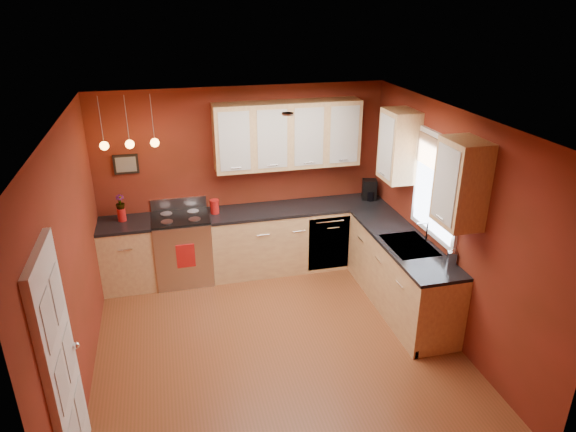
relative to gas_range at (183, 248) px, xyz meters
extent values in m
plane|color=brown|center=(0.92, -1.80, -0.48)|extent=(4.20, 4.20, 0.00)
cube|color=beige|center=(0.92, -1.80, 2.12)|extent=(4.00, 4.20, 0.02)
cube|color=maroon|center=(0.92, 0.30, 0.82)|extent=(4.00, 0.02, 2.60)
cube|color=maroon|center=(0.92, -3.90, 0.82)|extent=(4.00, 0.02, 2.60)
cube|color=maroon|center=(-1.08, -1.80, 0.82)|extent=(0.02, 4.20, 2.60)
cube|color=maroon|center=(2.92, -1.80, 0.82)|extent=(0.02, 4.20, 2.60)
cube|color=#E3C07A|center=(-0.73, 0.00, -0.03)|extent=(0.70, 0.60, 0.90)
cube|color=#E3C07A|center=(1.65, 0.00, -0.03)|extent=(2.54, 0.60, 0.90)
cube|color=#E3C07A|center=(2.62, -1.35, -0.03)|extent=(0.60, 2.10, 0.90)
cube|color=black|center=(-0.73, 0.00, 0.44)|extent=(0.70, 0.62, 0.04)
cube|color=black|center=(1.65, 0.00, 0.44)|extent=(2.54, 0.62, 0.04)
cube|color=black|center=(2.62, -1.35, 0.44)|extent=(0.62, 2.10, 0.04)
cube|color=#BABABF|center=(0.00, 0.00, -0.02)|extent=(0.76, 0.64, 0.92)
cube|color=black|center=(0.00, -0.30, 0.00)|extent=(0.55, 0.02, 0.32)
cylinder|color=#BABABF|center=(0.00, -0.31, 0.24)|extent=(0.60, 0.02, 0.02)
cube|color=black|center=(0.00, 0.00, 0.45)|extent=(0.76, 0.60, 0.03)
cylinder|color=#94949A|center=(-0.18, -0.14, 0.47)|extent=(0.16, 0.16, 0.01)
cylinder|color=#94949A|center=(0.18, -0.14, 0.47)|extent=(0.16, 0.16, 0.01)
cylinder|color=#94949A|center=(-0.18, 0.14, 0.47)|extent=(0.16, 0.16, 0.01)
cylinder|color=#94949A|center=(0.18, 0.14, 0.47)|extent=(0.16, 0.16, 0.01)
cube|color=#BABABF|center=(0.00, 0.30, 0.55)|extent=(0.76, 0.04, 0.16)
cube|color=#BABABF|center=(2.02, -0.29, -0.03)|extent=(0.60, 0.02, 0.80)
cube|color=#94949A|center=(2.62, -1.50, 0.43)|extent=(0.50, 0.70, 0.05)
cube|color=black|center=(2.62, -1.33, 0.42)|extent=(0.42, 0.30, 0.02)
cube|color=black|center=(2.62, -1.67, 0.42)|extent=(0.42, 0.30, 0.02)
cylinder|color=white|center=(2.84, -1.50, 0.60)|extent=(0.02, 0.02, 0.28)
cylinder|color=white|center=(2.77, -1.50, 0.73)|extent=(0.16, 0.02, 0.02)
cube|color=white|center=(2.90, -1.50, 1.17)|extent=(0.04, 1.02, 1.22)
cube|color=white|center=(2.89, -1.50, 1.17)|extent=(0.01, 0.90, 1.10)
cube|color=#9F6E4F|center=(2.87, -1.50, 1.54)|extent=(0.02, 0.96, 0.36)
cube|color=white|center=(-1.05, -3.00, 0.54)|extent=(0.06, 0.82, 2.05)
cube|color=silver|center=(-1.02, -3.18, 1.12)|extent=(0.00, 0.28, 0.40)
cube|color=silver|center=(-1.02, -2.82, 1.12)|extent=(0.00, 0.28, 0.40)
cube|color=silver|center=(-1.02, -3.18, 0.57)|extent=(0.00, 0.28, 0.40)
cube|color=silver|center=(-1.02, -2.82, 0.57)|extent=(0.00, 0.28, 0.40)
cube|color=silver|center=(-1.02, -2.82, 0.02)|extent=(0.00, 0.28, 0.40)
sphere|color=white|center=(-0.99, -2.67, 0.52)|extent=(0.06, 0.06, 0.06)
cube|color=#E3C07A|center=(1.52, 0.12, 1.47)|extent=(2.00, 0.35, 0.90)
cube|color=#E3C07A|center=(2.75, -1.48, 1.47)|extent=(0.35, 1.95, 0.90)
cube|color=black|center=(-0.63, 0.28, 1.17)|extent=(0.32, 0.03, 0.26)
cylinder|color=#94949A|center=(-0.83, -0.05, 1.82)|extent=(0.01, 0.01, 0.60)
sphere|color=#FFA53F|center=(-0.83, -0.05, 1.52)|extent=(0.11, 0.11, 0.11)
cylinder|color=#94949A|center=(-0.53, -0.05, 1.82)|extent=(0.01, 0.01, 0.60)
sphere|color=#FFA53F|center=(-0.53, -0.05, 1.52)|extent=(0.11, 0.11, 0.11)
cylinder|color=#94949A|center=(-0.23, -0.05, 1.82)|extent=(0.01, 0.01, 0.60)
sphere|color=#FFA53F|center=(-0.23, -0.05, 1.52)|extent=(0.11, 0.11, 0.11)
cylinder|color=#B51513|center=(0.47, 0.04, 0.55)|extent=(0.12, 0.12, 0.18)
cylinder|color=#B51513|center=(0.47, 0.04, 0.65)|extent=(0.13, 0.13, 0.02)
cylinder|color=#B51513|center=(-0.75, 0.07, 0.55)|extent=(0.11, 0.11, 0.17)
imported|color=#B51513|center=(-0.75, 0.07, 0.72)|extent=(0.15, 0.15, 0.21)
cube|color=black|center=(2.73, 0.04, 0.61)|extent=(0.24, 0.22, 0.29)
cylinder|color=black|center=(2.73, -0.02, 0.53)|extent=(0.14, 0.14, 0.14)
imported|color=white|center=(2.87, -2.03, 0.56)|extent=(0.12, 0.12, 0.21)
cube|color=#B51513|center=(0.02, -0.33, 0.04)|extent=(0.24, 0.02, 0.33)
camera|label=1|loc=(-0.11, -6.50, 3.20)|focal=32.00mm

